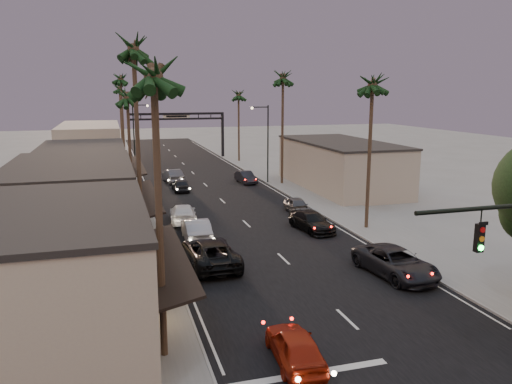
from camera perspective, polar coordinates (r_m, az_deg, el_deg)
ground at (r=51.80m, az=-4.58°, el=-0.34°), size 200.00×200.00×0.00m
road at (r=56.61m, az=-5.61°, el=0.65°), size 14.00×120.00×0.02m
sidewalk_left at (r=62.57m, az=-15.41°, el=1.37°), size 5.00×92.00×0.12m
sidewalk_right at (r=65.60m, az=1.41°, el=2.22°), size 5.00×92.00×0.12m
storefront_near at (r=23.19m, az=-22.46°, el=-9.01°), size 8.00×12.00×5.50m
storefront_mid at (r=36.62m, az=-20.27°, el=-1.54°), size 8.00×14.00×5.50m
storefront_far at (r=52.38m, az=-19.15°, el=1.97°), size 8.00×16.00×5.00m
storefront_dist at (r=75.11m, az=-18.41°, el=5.07°), size 8.00×20.00×6.00m
building_right at (r=55.85m, az=9.60°, el=2.99°), size 8.00×18.00×5.00m
arch at (r=80.49m, az=-9.05°, el=7.70°), size 15.20×0.40×7.27m
streetlight_right at (r=57.54m, az=1.11°, el=6.23°), size 2.13×0.30×9.00m
streetlight_left at (r=67.96m, az=-13.56°, el=6.71°), size 2.13×0.30×9.00m
palm_la at (r=18.78m, az=-11.68°, el=14.07°), size 3.20×3.20×13.20m
palm_lb at (r=31.86m, az=-13.88°, el=16.28°), size 3.20×3.20×15.20m
palm_lc at (r=45.72m, az=-14.54°, el=11.00°), size 3.20×3.20×12.20m
palm_ld at (r=64.74m, az=-15.24°, el=12.69°), size 3.20×3.20×14.20m
palm_ra at (r=38.60m, az=13.21°, el=12.50°), size 3.20×3.20×13.20m
palm_rb at (r=56.93m, az=3.10°, el=13.30°), size 3.20×3.20×14.20m
palm_rc at (r=76.05m, az=-2.01°, el=11.35°), size 3.20×3.20×12.20m
palm_far at (r=87.71m, az=-15.36°, el=11.60°), size 3.20×3.20×13.20m
oncoming_red at (r=20.51m, az=4.47°, el=-17.15°), size 1.95×4.25×1.41m
oncoming_pickup at (r=30.79m, az=-5.26°, el=-6.90°), size 2.98×6.24×1.72m
oncoming_silver at (r=36.00m, az=-6.86°, el=-4.29°), size 1.89×5.00×1.63m
oncoming_white at (r=41.26m, az=-8.35°, el=-2.43°), size 2.49×5.18×1.46m
oncoming_dgrey at (r=54.11m, az=-8.61°, el=0.80°), size 1.63×4.01×1.36m
oncoming_grey_far at (r=59.45m, az=-9.51°, el=1.83°), size 2.25×4.97×1.58m
curbside_near at (r=30.22m, az=15.65°, el=-7.74°), size 3.31×6.07×1.62m
curbside_black at (r=38.60m, az=6.37°, el=-3.36°), size 2.65×5.15×1.43m
curbside_grey at (r=43.90m, az=4.74°, el=-1.58°), size 1.75×4.03×1.35m
curbside_far at (r=58.34m, az=-1.18°, el=1.70°), size 1.89×4.32×1.38m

